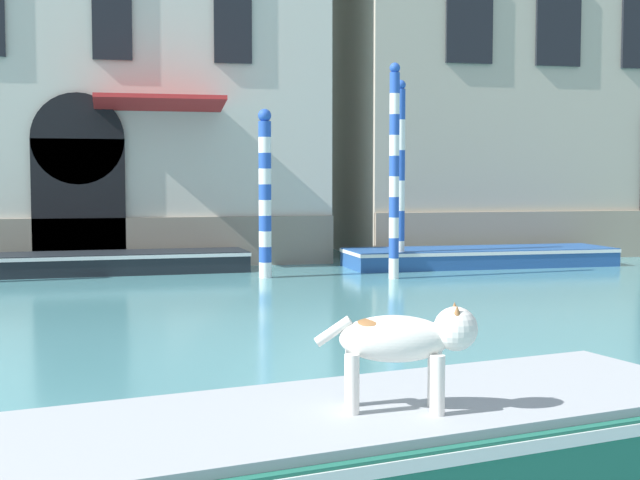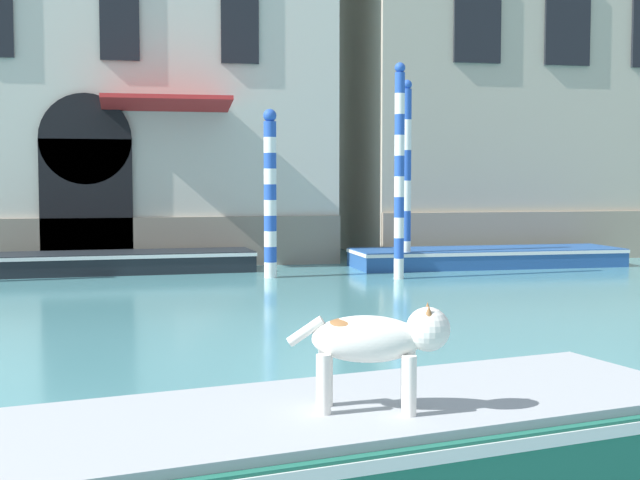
# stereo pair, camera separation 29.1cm
# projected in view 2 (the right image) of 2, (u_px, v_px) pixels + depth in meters

# --- Properties ---
(boat_foreground) EXTENTS (7.43, 3.26, 0.70)m
(boat_foreground) POSITION_uv_depth(u_px,v_px,m) (200.00, 473.00, 5.45)
(boat_foreground) COLOR #1E6651
(boat_foreground) RESTS_ON ground_plane
(dog_on_deck) EXTENTS (1.01, 0.48, 0.69)m
(dog_on_deck) POSITION_uv_depth(u_px,v_px,m) (378.00, 341.00, 5.62)
(dog_on_deck) COLOR silver
(dog_on_deck) RESTS_ON boat_foreground
(boat_moored_near_palazzo) EXTENTS (6.33, 1.90, 0.48)m
(boat_moored_near_palazzo) POSITION_uv_depth(u_px,v_px,m) (117.00, 262.00, 20.46)
(boat_moored_near_palazzo) COLOR black
(boat_moored_near_palazzo) RESTS_ON ground_plane
(boat_moored_far) EXTENTS (6.70, 1.97, 0.44)m
(boat_moored_far) POSITION_uv_depth(u_px,v_px,m) (487.00, 257.00, 21.95)
(boat_moored_far) COLOR #234C8C
(boat_moored_far) RESTS_ON ground_plane
(mooring_pole_0) EXTENTS (0.22, 0.22, 4.44)m
(mooring_pole_0) POSITION_uv_depth(u_px,v_px,m) (406.00, 175.00, 20.69)
(mooring_pole_0) COLOR white
(mooring_pole_0) RESTS_ON ground_plane
(mooring_pole_2) EXTENTS (0.29, 0.29, 3.67)m
(mooring_pole_2) POSITION_uv_depth(u_px,v_px,m) (270.00, 193.00, 19.34)
(mooring_pole_2) COLOR white
(mooring_pole_2) RESTS_ON ground_plane
(mooring_pole_3) EXTENTS (0.23, 0.23, 4.63)m
(mooring_pole_3) POSITION_uv_depth(u_px,v_px,m) (399.00, 171.00, 19.08)
(mooring_pole_3) COLOR white
(mooring_pole_3) RESTS_ON ground_plane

